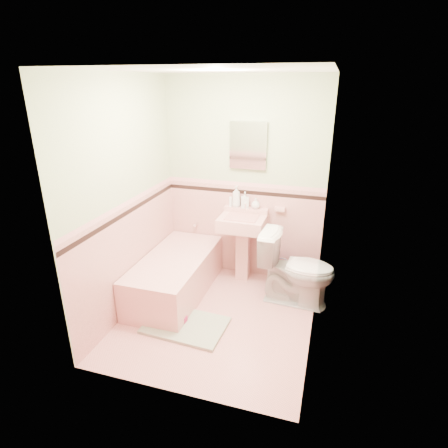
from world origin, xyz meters
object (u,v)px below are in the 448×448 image
(soap_bottle_right, at_px, (256,203))
(bucket, at_px, (281,275))
(toilet, at_px, (297,269))
(soap_bottle_mid, at_px, (245,200))
(bathtub, at_px, (176,276))
(soap_bottle_left, at_px, (236,196))
(shoe, at_px, (180,318))
(sink, at_px, (242,249))
(medicine_cabinet, at_px, (248,145))

(soap_bottle_right, bearing_deg, bucket, -16.54)
(soap_bottle_right, distance_m, toilet, 0.96)
(soap_bottle_mid, distance_m, bucket, 1.06)
(soap_bottle_mid, xyz_separation_m, toilet, (0.74, -0.48, -0.61))
(bathtub, bearing_deg, soap_bottle_left, 52.26)
(soap_bottle_right, distance_m, shoe, 1.66)
(sink, bearing_deg, soap_bottle_right, 56.46)
(bathtub, distance_m, bucket, 1.33)
(bathtub, distance_m, soap_bottle_mid, 1.26)
(bathtub, xyz_separation_m, soap_bottle_left, (0.55, 0.71, 0.84))
(toilet, distance_m, bucket, 0.52)
(soap_bottle_right, height_order, toilet, soap_bottle_right)
(toilet, xyz_separation_m, bucket, (-0.21, 0.36, -0.31))
(bathtub, height_order, soap_bottle_right, soap_bottle_right)
(bathtub, distance_m, medicine_cabinet, 1.78)
(medicine_cabinet, bearing_deg, shoe, -107.08)
(sink, distance_m, medicine_cabinet, 1.28)
(soap_bottle_mid, height_order, soap_bottle_right, soap_bottle_mid)
(medicine_cabinet, height_order, toilet, medicine_cabinet)
(medicine_cabinet, relative_size, soap_bottle_mid, 2.77)
(sink, relative_size, soap_bottle_right, 6.51)
(soap_bottle_mid, relative_size, toilet, 0.24)
(sink, height_order, shoe, sink)
(medicine_cabinet, bearing_deg, soap_bottle_left, -167.05)
(soap_bottle_right, relative_size, bucket, 0.57)
(bathtub, height_order, soap_bottle_mid, soap_bottle_mid)
(bathtub, relative_size, toilet, 1.76)
(soap_bottle_left, relative_size, toilet, 0.31)
(bathtub, bearing_deg, shoe, -63.03)
(soap_bottle_right, distance_m, bucket, 0.97)
(bathtub, height_order, soap_bottle_left, soap_bottle_left)
(soap_bottle_mid, bearing_deg, sink, -83.82)
(sink, xyz_separation_m, shoe, (-0.40, -1.08, -0.37))
(shoe, bearing_deg, sink, 73.59)
(sink, height_order, soap_bottle_mid, soap_bottle_mid)
(soap_bottle_mid, xyz_separation_m, soap_bottle_right, (0.14, 0.00, -0.03))
(sink, relative_size, medicine_cabinet, 1.56)
(sink, bearing_deg, bucket, 7.29)
(sink, height_order, medicine_cabinet, medicine_cabinet)
(bathtub, xyz_separation_m, toilet, (1.40, 0.23, 0.20))
(sink, height_order, bucket, sink)
(sink, relative_size, shoe, 5.76)
(soap_bottle_right, bearing_deg, medicine_cabinet, 165.89)
(toilet, bearing_deg, medicine_cabinet, 58.40)
(soap_bottle_mid, distance_m, soap_bottle_right, 0.14)
(shoe, bearing_deg, bucket, 55.53)
(bucket, bearing_deg, bathtub, -153.38)
(shoe, bearing_deg, soap_bottle_mid, 77.08)
(bathtub, xyz_separation_m, sink, (0.68, 0.53, 0.21))
(soap_bottle_left, relative_size, shoe, 1.76)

